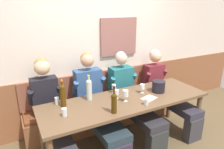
% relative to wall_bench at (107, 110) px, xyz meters
% --- Properties ---
extents(room_wall_back, '(6.80, 0.12, 2.80)m').
position_rel_wall_bench_xyz_m(room_wall_back, '(0.00, 0.26, 1.12)').
color(room_wall_back, silver).
rests_on(room_wall_back, ground).
extents(wood_wainscot_panel, '(6.80, 0.03, 0.93)m').
position_rel_wall_bench_xyz_m(wood_wainscot_panel, '(0.00, 0.21, 0.19)').
color(wood_wainscot_panel, brown).
rests_on(wood_wainscot_panel, ground).
extents(wall_bench, '(2.71, 0.42, 0.94)m').
position_rel_wall_bench_xyz_m(wall_bench, '(0.00, 0.00, 0.00)').
color(wall_bench, brown).
rests_on(wall_bench, ground).
extents(dining_table, '(2.41, 0.77, 0.76)m').
position_rel_wall_bench_xyz_m(dining_table, '(0.00, -0.64, 0.39)').
color(dining_table, brown).
rests_on(dining_table, ground).
extents(person_left_seat, '(0.47, 1.20, 1.32)m').
position_rel_wall_bench_xyz_m(person_left_seat, '(-1.00, -0.33, 0.38)').
color(person_left_seat, '#2A3340').
rests_on(person_left_seat, ground).
extents(person_center_left_seat, '(0.52, 1.20, 1.34)m').
position_rel_wall_bench_xyz_m(person_center_left_seat, '(-0.33, -0.33, 0.37)').
color(person_center_left_seat, '#352738').
rests_on(person_center_left_seat, ground).
extents(person_right_seat, '(0.49, 1.20, 1.29)m').
position_rel_wall_bench_xyz_m(person_right_seat, '(0.27, -0.32, 0.35)').
color(person_right_seat, '#2C2F2F').
rests_on(person_right_seat, ground).
extents(person_center_right_seat, '(0.47, 1.20, 1.26)m').
position_rel_wall_bench_xyz_m(person_center_right_seat, '(0.99, -0.35, 0.35)').
color(person_center_right_seat, '#34343B').
rests_on(person_center_right_seat, ground).
extents(ice_bucket, '(0.20, 0.20, 0.17)m').
position_rel_wall_bench_xyz_m(ice_bucket, '(0.57, -0.64, 0.56)').
color(ice_bucket, black).
rests_on(ice_bucket, dining_table).
extents(wine_bottle_amber_mid, '(0.07, 0.07, 0.36)m').
position_rel_wall_bench_xyz_m(wine_bottle_amber_mid, '(-0.84, -0.43, 0.64)').
color(wine_bottle_amber_mid, '#482F09').
rests_on(wine_bottle_amber_mid, dining_table).
extents(wine_bottle_clear_water, '(0.08, 0.08, 0.36)m').
position_rel_wall_bench_xyz_m(wine_bottle_clear_water, '(-0.47, -0.42, 0.64)').
color(wine_bottle_clear_water, silver).
rests_on(wine_bottle_clear_water, dining_table).
extents(wine_bottle_green_tall, '(0.07, 0.07, 0.35)m').
position_rel_wall_bench_xyz_m(wine_bottle_green_tall, '(-0.33, -0.90, 0.62)').
color(wine_bottle_green_tall, '#412C09').
rests_on(wine_bottle_green_tall, dining_table).
extents(wine_glass_mid_left, '(0.07, 0.07, 0.14)m').
position_rel_wall_bench_xyz_m(wine_glass_mid_left, '(0.32, -0.56, 0.57)').
color(wine_glass_mid_left, silver).
rests_on(wine_glass_mid_left, dining_table).
extents(wine_glass_left_end, '(0.07, 0.07, 0.14)m').
position_rel_wall_bench_xyz_m(wine_glass_left_end, '(-0.12, -0.57, 0.57)').
color(wine_glass_left_end, silver).
rests_on(wine_glass_left_end, dining_table).
extents(wine_glass_right_end, '(0.06, 0.06, 0.13)m').
position_rel_wall_bench_xyz_m(wine_glass_right_end, '(-0.05, -0.36, 0.57)').
color(wine_glass_right_end, silver).
rests_on(wine_glass_right_end, dining_table).
extents(wine_glass_mid_right, '(0.08, 0.08, 0.16)m').
position_rel_wall_bench_xyz_m(wine_glass_mid_right, '(-0.05, -0.69, 0.59)').
color(wine_glass_mid_right, silver).
rests_on(wine_glass_mid_right, dining_table).
extents(water_tumbler_right, '(0.06, 0.06, 0.10)m').
position_rel_wall_bench_xyz_m(water_tumbler_right, '(-0.89, -0.70, 0.52)').
color(water_tumbler_right, silver).
rests_on(water_tumbler_right, dining_table).
extents(water_tumbler_center, '(0.06, 0.06, 0.09)m').
position_rel_wall_bench_xyz_m(water_tumbler_center, '(0.15, -0.91, 0.52)').
color(water_tumbler_center, silver).
rests_on(water_tumbler_center, dining_table).
extents(water_tumbler_left, '(0.06, 0.06, 0.10)m').
position_rel_wall_bench_xyz_m(water_tumbler_left, '(-0.90, -0.35, 0.52)').
color(water_tumbler_left, silver).
rests_on(water_tumbler_left, dining_table).
extents(tasting_sheet_left_guest, '(0.24, 0.21, 0.00)m').
position_rel_wall_bench_xyz_m(tasting_sheet_left_guest, '(0.30, -0.77, 0.48)').
color(tasting_sheet_left_guest, white).
rests_on(tasting_sheet_left_guest, dining_table).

